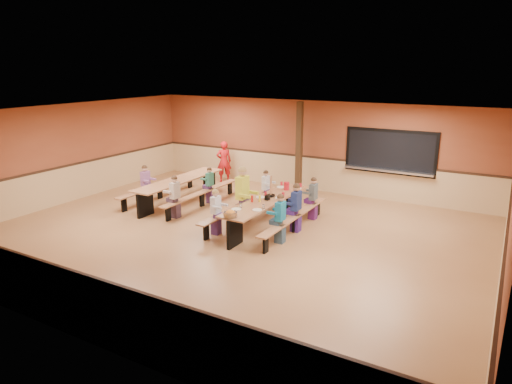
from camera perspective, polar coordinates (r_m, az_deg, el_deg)
The scene contains 23 objects.
ground at distance 11.54m, azimuth -3.00°, elevation -5.33°, with size 12.00×12.00×0.00m, color brown.
room_envelope at distance 11.31m, azimuth -3.05°, elevation -2.07°, with size 12.04×10.04×3.02m.
kitchen_pass_through at distance 14.62m, azimuth 16.40°, elevation 4.61°, with size 2.78×0.28×1.38m.
structural_post at distance 14.98m, azimuth 5.41°, elevation 5.47°, with size 0.18×0.18×3.00m, color #321F10.
cafeteria_table_main at distance 11.93m, azimuth 1.30°, elevation -1.94°, with size 1.91×3.70×0.74m.
cafeteria_table_second at distance 14.23m, azimuth -9.50°, elevation 0.77°, with size 1.91×3.70×0.74m.
seated_child_white_left at distance 11.41m, azimuth -5.04°, elevation -2.53°, with size 0.34×0.28×1.16m, color silver, non-canonical shape.
seated_adult_yellow at distance 12.39m, azimuth -1.71°, elevation -0.25°, with size 0.50×0.41×1.47m, color yellow, non-canonical shape.
seated_child_grey_left at distance 13.54m, azimuth 1.22°, elevation 0.35°, with size 0.32×0.26×1.11m, color silver, non-canonical shape.
seated_child_teal_right at distance 10.84m, azimuth 3.05°, elevation -3.37°, with size 0.36×0.30×1.20m, color #146382, non-canonical shape.
seated_child_navy_right at distance 11.60m, azimuth 5.04°, elevation -2.00°, with size 0.39×0.32×1.25m, color navy, non-canonical shape.
seated_child_char_right at distance 12.59m, azimuth 7.16°, elevation -0.83°, with size 0.35×0.29×1.17m, color #42494B, non-canonical shape.
seated_child_purple_sec at distance 14.31m, azimuth -13.61°, elevation 0.89°, with size 0.36×0.29×1.18m, color #885284, non-canonical shape.
seated_child_green_sec at distance 14.07m, azimuth -5.79°, elevation 0.84°, with size 0.32×0.26×1.10m, color #2E755C, non-canonical shape.
seated_child_tan_sec at distance 12.80m, azimuth -10.07°, elevation -0.63°, with size 0.36×0.29×1.19m, color #B4A290, non-canonical shape.
standing_woman at distance 16.57m, azimuth -4.03°, elevation 3.82°, with size 0.54×0.36×1.49m, color red.
punch_pitcher at distance 12.78m, azimuth 3.84°, elevation 0.75°, with size 0.16×0.16×0.22m, color red.
chip_bowl at distance 10.51m, azimuth -3.23°, elevation -2.75°, with size 0.32×0.32×0.15m, color orange, non-canonical shape.
napkin_dispenser at distance 11.81m, azimuth 1.44°, elevation -0.70°, with size 0.10×0.14×0.13m, color black.
condiment_mustard at distance 11.65m, azimuth 0.47°, elevation -0.82°, with size 0.06×0.06×0.17m, color yellow.
condiment_ketchup at distance 11.62m, azimuth -0.50°, elevation -0.86°, with size 0.06×0.06×0.17m, color #B2140F.
table_paddle at distance 12.10m, azimuth 1.87°, elevation 0.05°, with size 0.16×0.16×0.56m.
place_settings at distance 11.85m, azimuth 1.31°, elevation -0.69°, with size 0.65×3.30×0.11m, color beige, non-canonical shape.
Camera 1 is at (5.86, -9.05, 4.12)m, focal length 32.00 mm.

